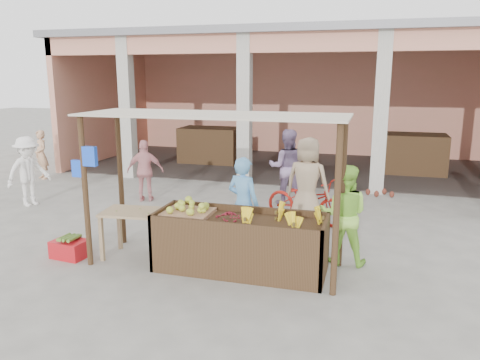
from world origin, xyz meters
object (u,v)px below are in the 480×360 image
(fruit_stall, at_px, (240,245))
(vendor_green, at_px, (344,212))
(motorcycle, at_px, (306,200))
(red_crate, at_px, (70,249))
(side_table, at_px, (134,219))
(vendor_blue, at_px, (243,201))

(fruit_stall, bearing_deg, vendor_green, 26.32)
(motorcycle, bearing_deg, fruit_stall, -175.21)
(red_crate, xyz_separation_m, motorcycle, (3.46, 2.96, 0.33))
(side_table, distance_m, motorcycle, 3.61)
(vendor_green, bearing_deg, motorcycle, -67.14)
(red_crate, distance_m, motorcycle, 4.57)
(vendor_blue, relative_size, motorcycle, 0.95)
(red_crate, bearing_deg, fruit_stall, 12.05)
(side_table, relative_size, vendor_blue, 0.61)
(red_crate, relative_size, motorcycle, 0.31)
(side_table, xyz_separation_m, red_crate, (-1.04, -0.30, -0.51))
(side_table, distance_m, vendor_green, 3.37)
(vendor_blue, xyz_separation_m, vendor_green, (1.67, -0.13, -0.02))
(motorcycle, bearing_deg, vendor_green, -138.37)
(fruit_stall, xyz_separation_m, vendor_blue, (-0.19, 0.86, 0.46))
(red_crate, xyz_separation_m, vendor_green, (4.32, 1.01, 0.70))
(vendor_green, height_order, motorcycle, vendor_green)
(fruit_stall, distance_m, motorcycle, 2.75)
(side_table, xyz_separation_m, vendor_green, (3.28, 0.71, 0.18))
(red_crate, relative_size, vendor_green, 0.33)
(vendor_blue, bearing_deg, side_table, 44.98)
(vendor_blue, bearing_deg, vendor_green, -166.91)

